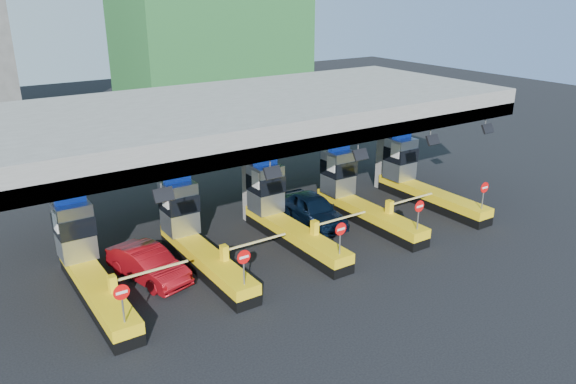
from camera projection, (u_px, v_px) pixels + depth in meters
ground at (284, 239)px, 29.57m from camera, size 120.00×120.00×0.00m
toll_canopy at (254, 114)px, 29.71m from camera, size 28.00×12.09×7.00m
toll_lane_far_left at (86, 261)px, 24.08m from camera, size 4.43×8.00×4.16m
toll_lane_left at (193, 234)px, 26.69m from camera, size 4.43×8.00×4.16m
toll_lane_center at (281, 212)px, 29.31m from camera, size 4.43×8.00×4.16m
toll_lane_right at (355, 194)px, 31.92m from camera, size 4.43×8.00×4.16m
toll_lane_far_right at (417, 178)px, 34.53m from camera, size 4.43×8.00×4.16m
van at (313, 209)px, 31.25m from camera, size 2.32×5.07×1.68m
red_car at (148, 264)px, 25.23m from camera, size 2.69×4.82×1.50m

